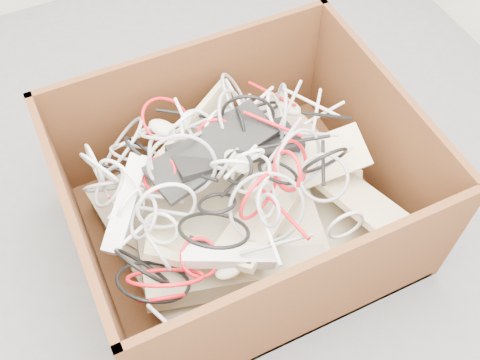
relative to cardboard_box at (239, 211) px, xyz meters
name	(u,v)px	position (x,y,z in m)	size (l,w,h in m)	color
ground	(220,205)	(-0.02, 0.13, -0.14)	(3.00, 3.00, 0.00)	#525254
cardboard_box	(239,211)	(0.00, 0.00, 0.00)	(1.11, 0.92, 0.55)	#3A250E
keyboard_pile	(255,184)	(0.06, -0.01, 0.14)	(0.95, 0.81, 0.37)	beige
mice_scatter	(213,166)	(-0.06, 0.07, 0.22)	(0.69, 0.64, 0.19)	beige
power_strip_left	(126,204)	(-0.37, 0.05, 0.23)	(0.32, 0.06, 0.04)	silver
power_strip_right	(228,257)	(-0.15, -0.25, 0.20)	(0.28, 0.06, 0.04)	silver
vga_plug	(294,148)	(0.23, 0.04, 0.19)	(0.04, 0.04, 0.02)	#0B1FAB
cable_tangle	(205,173)	(-0.10, 0.03, 0.25)	(1.01, 0.84, 0.41)	silver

